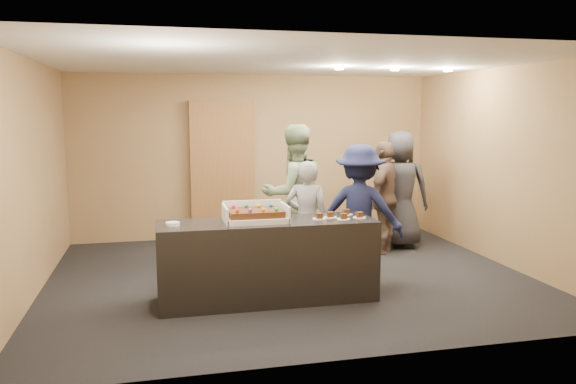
# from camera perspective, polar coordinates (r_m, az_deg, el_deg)

# --- Properties ---
(room) EXTENTS (6.04, 6.00, 2.70)m
(room) POSITION_cam_1_polar(r_m,az_deg,el_deg) (7.02, 0.15, 2.08)
(room) COLOR black
(room) RESTS_ON ground
(serving_counter) EXTENTS (2.40, 0.71, 0.90)m
(serving_counter) POSITION_cam_1_polar(r_m,az_deg,el_deg) (6.29, -2.09, -6.99)
(serving_counter) COLOR black
(serving_counter) RESTS_ON floor
(storage_cabinet) EXTENTS (1.03, 0.15, 2.27)m
(storage_cabinet) POSITION_cam_1_polar(r_m,az_deg,el_deg) (9.31, -6.73, 2.18)
(storage_cabinet) COLOR brown
(storage_cabinet) RESTS_ON floor
(cake_box) EXTENTS (0.69, 0.47, 0.20)m
(cake_box) POSITION_cam_1_polar(r_m,az_deg,el_deg) (6.18, -3.36, -2.55)
(cake_box) COLOR white
(cake_box) RESTS_ON serving_counter
(sheet_cake) EXTENTS (0.59, 0.40, 0.11)m
(sheet_cake) POSITION_cam_1_polar(r_m,az_deg,el_deg) (6.14, -3.33, -2.12)
(sheet_cake) COLOR #3A1B0D
(sheet_cake) RESTS_ON cake_box
(plate_stack) EXTENTS (0.15, 0.15, 0.04)m
(plate_stack) POSITION_cam_1_polar(r_m,az_deg,el_deg) (6.05, -11.65, -3.19)
(plate_stack) COLOR white
(plate_stack) RESTS_ON serving_counter
(slice_a) EXTENTS (0.15, 0.15, 0.07)m
(slice_a) POSITION_cam_1_polar(r_m,az_deg,el_deg) (6.29, 3.19, -2.56)
(slice_a) COLOR white
(slice_a) RESTS_ON serving_counter
(slice_b) EXTENTS (0.15, 0.15, 0.07)m
(slice_b) POSITION_cam_1_polar(r_m,az_deg,el_deg) (6.39, 4.33, -2.41)
(slice_b) COLOR white
(slice_b) RESTS_ON serving_counter
(slice_c) EXTENTS (0.15, 0.15, 0.07)m
(slice_c) POSITION_cam_1_polar(r_m,az_deg,el_deg) (6.29, 5.67, -2.58)
(slice_c) COLOR white
(slice_c) RESTS_ON serving_counter
(slice_d) EXTENTS (0.15, 0.15, 0.07)m
(slice_d) POSITION_cam_1_polar(r_m,az_deg,el_deg) (6.57, 5.93, -2.13)
(slice_d) COLOR white
(slice_d) RESTS_ON serving_counter
(slice_e) EXTENTS (0.15, 0.15, 0.07)m
(slice_e) POSITION_cam_1_polar(r_m,az_deg,el_deg) (6.41, 7.29, -2.41)
(slice_e) COLOR white
(slice_e) RESTS_ON serving_counter
(person_server_grey) EXTENTS (0.64, 0.54, 1.49)m
(person_server_grey) POSITION_cam_1_polar(r_m,az_deg,el_deg) (7.05, 1.94, -2.86)
(person_server_grey) COLOR gray
(person_server_grey) RESTS_ON floor
(person_sage_man) EXTENTS (1.06, 0.90, 1.92)m
(person_sage_man) POSITION_cam_1_polar(r_m,az_deg,el_deg) (7.78, 0.58, -0.20)
(person_sage_man) COLOR gray
(person_sage_man) RESTS_ON floor
(person_navy_man) EXTENTS (1.26, 1.06, 1.69)m
(person_navy_man) POSITION_cam_1_polar(r_m,az_deg,el_deg) (7.14, 7.30, -1.98)
(person_navy_man) COLOR #15193B
(person_navy_man) RESTS_ON floor
(person_brown_extra) EXTENTS (0.95, 1.01, 1.67)m
(person_brown_extra) POSITION_cam_1_polar(r_m,az_deg,el_deg) (8.44, 9.76, -0.53)
(person_brown_extra) COLOR brown
(person_brown_extra) RESTS_ON floor
(person_dark_suit) EXTENTS (1.04, 0.86, 1.82)m
(person_dark_suit) POSITION_cam_1_polar(r_m,az_deg,el_deg) (8.84, 11.28, 0.28)
(person_dark_suit) COLOR #29292E
(person_dark_suit) RESTS_ON floor
(ceiling_spotlights) EXTENTS (1.72, 0.12, 0.03)m
(ceiling_spotlights) POSITION_cam_1_polar(r_m,az_deg,el_deg) (7.99, 10.80, 12.15)
(ceiling_spotlights) COLOR #FFEAC6
(ceiling_spotlights) RESTS_ON ceiling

